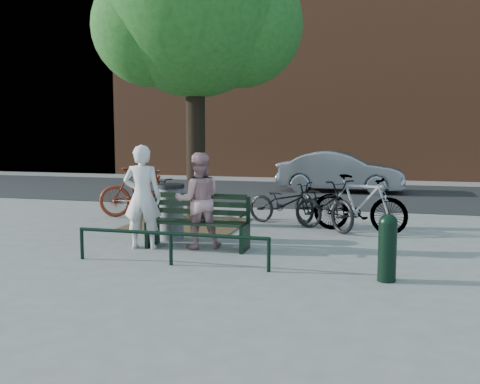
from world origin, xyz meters
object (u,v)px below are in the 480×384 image
(person_left, at_px, (142,197))
(bollard, at_px, (387,245))
(park_bench, at_px, (199,220))
(person_right, at_px, (198,201))
(litter_bin, at_px, (171,212))
(parked_car, at_px, (341,172))
(bicycle_c, at_px, (285,203))

(person_left, height_order, bollard, person_left)
(park_bench, height_order, person_left, person_left)
(person_right, bearing_deg, person_left, -4.68)
(litter_bin, relative_size, parked_car, 0.25)
(parked_car, bearing_deg, person_left, 164.85)
(bollard, xyz_separation_m, litter_bin, (-3.86, 1.86, 0.03))
(person_right, bearing_deg, park_bench, -106.67)
(bollard, xyz_separation_m, parked_car, (-1.40, 10.41, 0.18))
(person_right, distance_m, bollard, 3.41)
(park_bench, distance_m, litter_bin, 0.89)
(person_left, height_order, litter_bin, person_left)
(bollard, relative_size, parked_car, 0.23)
(person_left, distance_m, parked_car, 9.76)
(park_bench, bearing_deg, person_right, -83.74)
(person_right, height_order, litter_bin, person_right)
(person_right, xyz_separation_m, bollard, (3.13, -1.31, -0.33))
(park_bench, xyz_separation_m, litter_bin, (-0.73, 0.52, 0.04))
(park_bench, relative_size, bicycle_c, 0.97)
(person_left, relative_size, person_right, 1.08)
(park_bench, distance_m, person_right, 0.34)
(litter_bin, bearing_deg, park_bench, -35.66)
(litter_bin, bearing_deg, person_right, -36.81)
(person_right, height_order, bollard, person_right)
(bicycle_c, bearing_deg, parked_car, 14.65)
(park_bench, xyz_separation_m, bollard, (3.13, -1.33, 0.01))
(parked_car, bearing_deg, litter_bin, 164.47)
(bollard, height_order, parked_car, parked_car)
(person_left, bearing_deg, bicycle_c, -134.07)
(parked_car, bearing_deg, bollard, -171.87)
(person_right, relative_size, parked_car, 0.40)
(bicycle_c, bearing_deg, person_right, 179.15)
(bollard, height_order, litter_bin, litter_bin)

